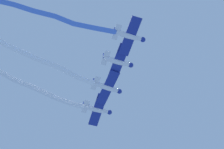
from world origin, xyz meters
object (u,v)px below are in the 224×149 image
object	(u,v)px
airplane_lead	(130,36)
airplane_left_wing	(118,62)
airplane_slot	(97,109)
airplane_right_wing	(107,87)

from	to	relation	value
airplane_lead	airplane_left_wing	size ratio (longest dim) A/B	1.00
airplane_left_wing	airplane_slot	distance (m)	11.08
airplane_left_wing	airplane_right_wing	world-z (taller)	airplane_left_wing
airplane_right_wing	airplane_slot	xyz separation A→B (m)	(-5.21, 1.86, 0.30)
airplane_right_wing	airplane_slot	world-z (taller)	airplane_slot
airplane_right_wing	airplane_slot	bearing A→B (deg)	88.06
airplane_right_wing	airplane_left_wing	bearing A→B (deg)	-91.94
airplane_lead	airplane_slot	world-z (taller)	airplane_slot
airplane_lead	airplane_left_wing	bearing A→B (deg)	92.32
airplane_left_wing	airplane_slot	bearing A→B (deg)	92.01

